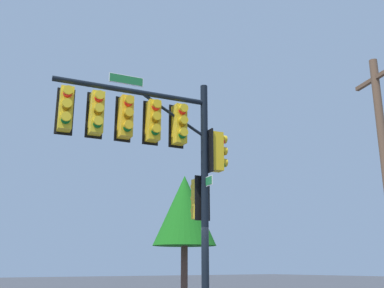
% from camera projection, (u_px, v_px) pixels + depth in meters
% --- Properties ---
extents(signal_pole_assembly, '(4.83, 1.36, 6.52)m').
position_uv_depth(signal_pole_assembly, '(159.00, 144.00, 11.87)').
color(signal_pole_assembly, black).
rests_on(signal_pole_assembly, ground_plane).
extents(tree_near, '(3.23, 3.23, 6.10)m').
position_uv_depth(tree_near, '(185.00, 210.00, 22.98)').
color(tree_near, '#51372D').
rests_on(tree_near, ground_plane).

